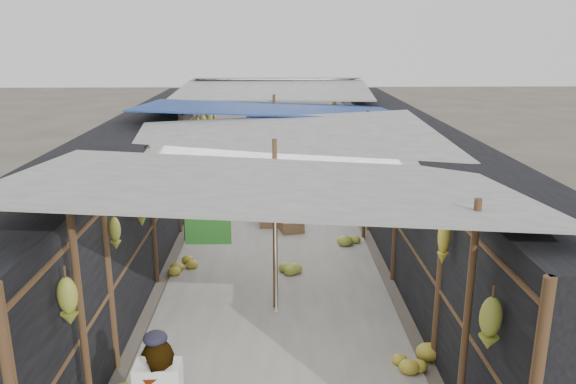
{
  "coord_description": "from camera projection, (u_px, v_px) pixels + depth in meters",
  "views": [
    {
      "loc": [
        -0.01,
        -4.71,
        4.0
      ],
      "look_at": [
        0.24,
        5.05,
        1.25
      ],
      "focal_mm": 35.0,
      "sensor_mm": 36.0,
      "label": 1
    }
  ],
  "objects": [
    {
      "name": "aisle_slab",
      "position": [
        275.0,
        230.0,
        11.87
      ],
      "size": [
        3.6,
        16.0,
        0.02
      ],
      "primitive_type": "cube",
      "color": "#9E998E",
      "rests_on": "ground"
    },
    {
      "name": "stall_left",
      "position": [
        143.0,
        179.0,
        11.5
      ],
      "size": [
        1.4,
        15.0,
        2.3
      ],
      "primitive_type": "cube",
      "color": "black",
      "rests_on": "ground"
    },
    {
      "name": "stall_right",
      "position": [
        405.0,
        177.0,
        11.63
      ],
      "size": [
        1.4,
        15.0,
        2.3
      ],
      "primitive_type": "cube",
      "color": "black",
      "rests_on": "ground"
    },
    {
      "name": "crate_mid",
      "position": [
        292.0,
        227.0,
        11.69
      ],
      "size": [
        0.52,
        0.46,
        0.27
      ],
      "primitive_type": "cube",
      "rotation": [
        0.0,
        0.0,
        0.22
      ],
      "color": "#93694B",
      "rests_on": "ground"
    },
    {
      "name": "crate_back",
      "position": [
        271.0,
        221.0,
        12.05
      ],
      "size": [
        0.46,
        0.39,
        0.29
      ],
      "primitive_type": "cube",
      "rotation": [
        0.0,
        0.0,
        -0.04
      ],
      "color": "#93694B",
      "rests_on": "ground"
    },
    {
      "name": "black_basin",
      "position": [
        348.0,
        210.0,
        13.01
      ],
      "size": [
        0.53,
        0.53,
        0.16
      ],
      "primitive_type": "cylinder",
      "color": "black",
      "rests_on": "ground"
    },
    {
      "name": "shopper_blue",
      "position": [
        266.0,
        183.0,
        12.24
      ],
      "size": [
        0.94,
        0.78,
        1.74
      ],
      "primitive_type": "imported",
      "rotation": [
        0.0,
        0.0,
        -0.15
      ],
      "color": "#2157A8",
      "rests_on": "ground"
    },
    {
      "name": "vendor_seated",
      "position": [
        336.0,
        168.0,
        15.46
      ],
      "size": [
        0.56,
        0.68,
        0.91
      ],
      "primitive_type": "imported",
      "rotation": [
        0.0,
        0.0,
        -1.12
      ],
      "color": "#45413C",
      "rests_on": "ground"
    },
    {
      "name": "market_canopy",
      "position": [
        275.0,
        115.0,
        11.54
      ],
      "size": [
        5.62,
        15.2,
        2.77
      ],
      "color": "brown",
      "rests_on": "ground"
    },
    {
      "name": "hanging_bananas",
      "position": [
        275.0,
        156.0,
        11.17
      ],
      "size": [
        3.95,
        13.83,
        0.77
      ],
      "color": "olive",
      "rests_on": "ground"
    },
    {
      "name": "floor_bananas",
      "position": [
        282.0,
        258.0,
        10.05
      ],
      "size": [
        3.74,
        10.86,
        0.36
      ],
      "color": "#AA9A2B",
      "rests_on": "ground"
    }
  ]
}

